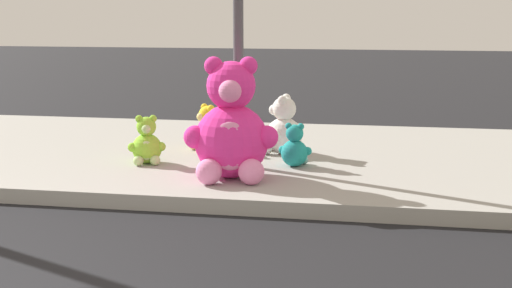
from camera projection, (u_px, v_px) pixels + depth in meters
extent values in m
cube|color=#9E9B93|center=(173.00, 154.00, 8.76)|extent=(28.00, 4.40, 0.15)
cylinder|color=#4C4C51|center=(238.00, 17.00, 7.50)|extent=(0.11, 0.11, 3.20)
sphere|color=#F22D93|center=(231.00, 141.00, 7.19)|extent=(0.75, 0.75, 0.75)
ellipsoid|color=pink|center=(230.00, 146.00, 6.92)|extent=(0.43, 0.23, 0.49)
sphere|color=#F22D93|center=(231.00, 86.00, 7.08)|extent=(0.49, 0.49, 0.49)
sphere|color=pink|center=(230.00, 91.00, 6.88)|extent=(0.22, 0.22, 0.22)
sphere|color=#F22D93|center=(248.00, 66.00, 7.04)|extent=(0.19, 0.19, 0.19)
sphere|color=#F22D93|center=(267.00, 137.00, 7.08)|extent=(0.23, 0.23, 0.23)
sphere|color=pink|center=(251.00, 172.00, 6.92)|extent=(0.26, 0.26, 0.26)
sphere|color=#F22D93|center=(214.00, 66.00, 7.05)|extent=(0.19, 0.19, 0.19)
sphere|color=#F22D93|center=(195.00, 137.00, 7.09)|extent=(0.23, 0.23, 0.23)
sphere|color=pink|center=(209.00, 172.00, 6.92)|extent=(0.26, 0.26, 0.26)
sphere|color=teal|center=(294.00, 153.00, 7.73)|extent=(0.29, 0.29, 0.29)
ellipsoid|color=#7BBFBC|center=(296.00, 151.00, 7.83)|extent=(0.17, 0.08, 0.19)
sphere|color=teal|center=(295.00, 133.00, 7.69)|extent=(0.19, 0.19, 0.19)
sphere|color=#7BBFBC|center=(296.00, 133.00, 7.77)|extent=(0.09, 0.09, 0.09)
sphere|color=teal|center=(289.00, 126.00, 7.69)|extent=(0.07, 0.07, 0.07)
sphere|color=teal|center=(283.00, 150.00, 7.79)|extent=(0.09, 0.09, 0.09)
sphere|color=#7BBFBC|center=(289.00, 159.00, 7.88)|extent=(0.10, 0.10, 0.10)
sphere|color=teal|center=(301.00, 127.00, 7.66)|extent=(0.07, 0.07, 0.07)
sphere|color=teal|center=(308.00, 151.00, 7.72)|extent=(0.09, 0.09, 0.09)
sphere|color=#7BBFBC|center=(304.00, 160.00, 7.84)|extent=(0.10, 0.10, 0.10)
sphere|color=white|center=(284.00, 136.00, 8.40)|extent=(0.43, 0.43, 0.43)
ellipsoid|color=white|center=(271.00, 135.00, 8.45)|extent=(0.12, 0.24, 0.28)
sphere|color=white|center=(284.00, 109.00, 8.34)|extent=(0.28, 0.28, 0.28)
sphere|color=white|center=(274.00, 110.00, 8.38)|extent=(0.13, 0.13, 0.13)
sphere|color=white|center=(282.00, 100.00, 8.23)|extent=(0.11, 0.11, 0.11)
sphere|color=white|center=(275.00, 136.00, 8.22)|extent=(0.13, 0.13, 0.13)
sphere|color=white|center=(266.00, 148.00, 8.37)|extent=(0.15, 0.15, 0.15)
sphere|color=white|center=(286.00, 98.00, 8.42)|extent=(0.11, 0.11, 0.11)
sphere|color=white|center=(284.00, 130.00, 8.60)|extent=(0.13, 0.13, 0.13)
sphere|color=white|center=(272.00, 145.00, 8.59)|extent=(0.15, 0.15, 0.15)
sphere|color=#8CD133|center=(147.00, 148.00, 7.89)|extent=(0.33, 0.33, 0.33)
ellipsoid|color=#B8DE87|center=(147.00, 151.00, 7.77)|extent=(0.19, 0.12, 0.21)
sphere|color=#8CD133|center=(146.00, 127.00, 7.84)|extent=(0.22, 0.22, 0.22)
sphere|color=#B8DE87|center=(146.00, 129.00, 7.76)|extent=(0.10, 0.10, 0.10)
sphere|color=#8CD133|center=(153.00, 119.00, 7.84)|extent=(0.08, 0.08, 0.08)
sphere|color=#8CD133|center=(161.00, 147.00, 7.86)|extent=(0.10, 0.10, 0.10)
sphere|color=#B8DE87|center=(155.00, 160.00, 7.78)|extent=(0.11, 0.11, 0.11)
sphere|color=#8CD133|center=(139.00, 119.00, 7.82)|extent=(0.08, 0.08, 0.08)
sphere|color=#8CD133|center=(132.00, 147.00, 7.83)|extent=(0.10, 0.10, 0.10)
sphere|color=#B8DE87|center=(138.00, 161.00, 7.76)|extent=(0.11, 0.11, 0.11)
sphere|color=yellow|center=(208.00, 136.00, 8.63)|extent=(0.34, 0.34, 0.34)
ellipsoid|color=#F0DB80|center=(199.00, 137.00, 8.56)|extent=(0.19, 0.19, 0.22)
sphere|color=yellow|center=(208.00, 115.00, 8.58)|extent=(0.22, 0.22, 0.22)
sphere|color=#F0DB80|center=(201.00, 117.00, 8.53)|extent=(0.10, 0.10, 0.10)
sphere|color=yellow|center=(211.00, 108.00, 8.50)|extent=(0.09, 0.09, 0.09)
sphere|color=yellow|center=(212.00, 136.00, 8.47)|extent=(0.11, 0.11, 0.11)
sphere|color=#F0DB80|center=(202.00, 148.00, 8.50)|extent=(0.12, 0.12, 0.12)
sphere|color=yellow|center=(204.00, 107.00, 8.63)|extent=(0.09, 0.09, 0.09)
sphere|color=yellow|center=(198.00, 132.00, 8.74)|extent=(0.11, 0.11, 0.11)
sphere|color=#F0DB80|center=(194.00, 145.00, 8.65)|extent=(0.12, 0.12, 0.12)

